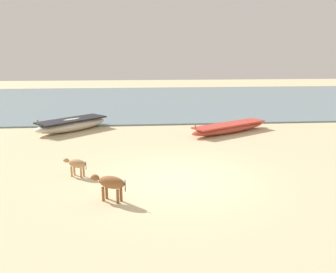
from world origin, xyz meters
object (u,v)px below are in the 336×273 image
(fishing_boat_0, at_px, (230,128))
(fishing_boat_1, at_px, (72,124))
(calf_far_brown, at_px, (110,183))
(calf_near_tan, at_px, (76,164))

(fishing_boat_0, height_order, fishing_boat_1, fishing_boat_1)
(fishing_boat_0, relative_size, calf_far_brown, 4.55)
(fishing_boat_1, bearing_deg, calf_far_brown, 62.62)
(fishing_boat_0, relative_size, calf_near_tan, 5.54)
(fishing_boat_1, xyz_separation_m, calf_far_brown, (2.44, -8.61, 0.17))
(fishing_boat_1, relative_size, calf_near_tan, 4.51)
(calf_near_tan, bearing_deg, fishing_boat_1, -50.55)
(calf_near_tan, distance_m, calf_far_brown, 2.27)
(calf_far_brown, bearing_deg, fishing_boat_1, -45.89)
(fishing_boat_0, xyz_separation_m, fishing_boat_1, (-7.52, 1.09, 0.08))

